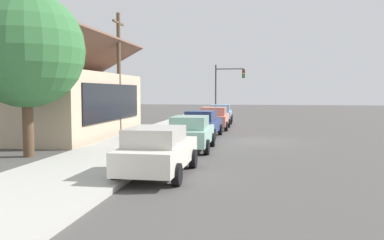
# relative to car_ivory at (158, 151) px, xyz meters

# --- Properties ---
(ground_plane) EXTENTS (120.00, 120.00, 0.00)m
(ground_plane) POSITION_rel_car_ivory_xyz_m (9.73, -2.88, -0.81)
(ground_plane) COLOR #4C4947
(sidewalk_curb) EXTENTS (60.00, 4.20, 0.16)m
(sidewalk_curb) POSITION_rel_car_ivory_xyz_m (9.73, 2.72, -0.73)
(sidewalk_curb) COLOR #B2AFA8
(sidewalk_curb) RESTS_ON ground
(car_ivory) EXTENTS (4.55, 2.04, 1.59)m
(car_ivory) POSITION_rel_car_ivory_xyz_m (0.00, 0.00, 0.00)
(car_ivory) COLOR silver
(car_ivory) RESTS_ON ground
(car_seafoam) EXTENTS (4.33, 1.98, 1.59)m
(car_seafoam) POSITION_rel_car_ivory_xyz_m (5.75, -0.14, -0.00)
(car_seafoam) COLOR #9ED1BC
(car_seafoam) RESTS_ON ground
(car_navy) EXTENTS (4.86, 2.08, 1.59)m
(car_navy) POSITION_rel_car_ivory_xyz_m (10.98, 0.02, 0.00)
(car_navy) COLOR navy
(car_navy) RESTS_ON ground
(car_coral) EXTENTS (4.58, 2.10, 1.59)m
(car_coral) POSITION_rel_car_ivory_xyz_m (16.30, -0.14, 0.00)
(car_coral) COLOR #EA8C75
(car_coral) RESTS_ON ground
(car_skyblue) EXTENTS (4.72, 2.09, 1.59)m
(car_skyblue) POSITION_rel_car_ivory_xyz_m (22.07, -0.09, 0.00)
(car_skyblue) COLOR #8CB7E0
(car_skyblue) RESTS_ON ground
(storefront_building) EXTENTS (11.87, 8.02, 5.95)m
(storefront_building) POSITION_rel_car_ivory_xyz_m (10.51, 9.11, 1.22)
(storefront_building) COLOR #CCB293
(storefront_building) RESTS_ON ground
(shade_tree) EXTENTS (4.76, 4.76, 6.79)m
(shade_tree) POSITION_rel_car_ivory_xyz_m (2.87, 6.20, 3.58)
(shade_tree) COLOR brown
(shade_tree) RESTS_ON ground
(traffic_light_main) EXTENTS (0.37, 2.79, 5.20)m
(traffic_light_main) POSITION_rel_car_ivory_xyz_m (25.87, -0.34, 2.68)
(traffic_light_main) COLOR #383833
(traffic_light_main) RESTS_ON ground
(utility_pole_wooden) EXTENTS (1.80, 0.24, 7.50)m
(utility_pole_wooden) POSITION_rel_car_ivory_xyz_m (11.68, 5.32, 3.11)
(utility_pole_wooden) COLOR brown
(utility_pole_wooden) RESTS_ON ground
(fire_hydrant_red) EXTENTS (0.22, 0.22, 0.71)m
(fire_hydrant_red) POSITION_rel_car_ivory_xyz_m (4.28, 1.32, -0.32)
(fire_hydrant_red) COLOR red
(fire_hydrant_red) RESTS_ON sidewalk_curb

